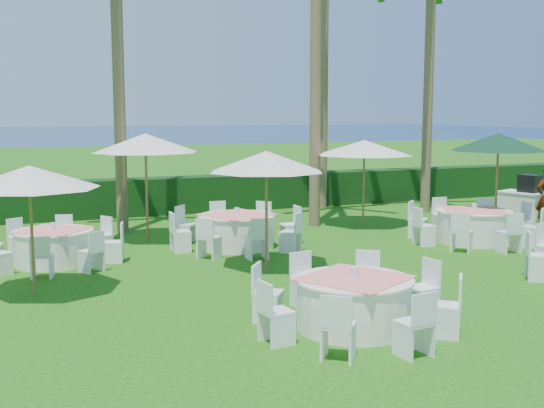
{
  "coord_description": "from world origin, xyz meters",
  "views": [
    {
      "loc": [
        -5.15,
        -10.1,
        3.32
      ],
      "look_at": [
        0.63,
        3.85,
        1.3
      ],
      "focal_mm": 45.0,
      "sensor_mm": 36.0,
      "label": 1
    }
  ],
  "objects_px": {
    "banquet_table_b": "(354,302)",
    "umbrella_green": "(498,142)",
    "banquet_table_d": "(54,246)",
    "banquet_table_f": "(473,225)",
    "banquet_table_e": "(237,230)",
    "umbrella_d": "(364,148)",
    "umbrella_b": "(266,162)",
    "umbrella_a": "(29,177)",
    "umbrella_c": "(145,143)"
  },
  "relations": [
    {
      "from": "banquet_table_b",
      "to": "banquet_table_f",
      "type": "relative_size",
      "value": 0.96
    },
    {
      "from": "banquet_table_d",
      "to": "umbrella_d",
      "type": "xyz_separation_m",
      "value": [
        8.91,
        1.8,
        1.91
      ]
    },
    {
      "from": "umbrella_c",
      "to": "umbrella_d",
      "type": "xyz_separation_m",
      "value": [
        6.41,
        -0.07,
        -0.24
      ]
    },
    {
      "from": "banquet_table_d",
      "to": "umbrella_c",
      "type": "relative_size",
      "value": 1.08
    },
    {
      "from": "umbrella_b",
      "to": "umbrella_a",
      "type": "bearing_deg",
      "value": -175.63
    },
    {
      "from": "banquet_table_e",
      "to": "umbrella_b",
      "type": "height_order",
      "value": "umbrella_b"
    },
    {
      "from": "banquet_table_d",
      "to": "banquet_table_f",
      "type": "xyz_separation_m",
      "value": [
        10.27,
        -1.48,
        0.04
      ]
    },
    {
      "from": "banquet_table_b",
      "to": "umbrella_a",
      "type": "xyz_separation_m",
      "value": [
        -4.46,
        3.88,
        1.76
      ]
    },
    {
      "from": "umbrella_b",
      "to": "banquet_table_d",
      "type": "bearing_deg",
      "value": 150.59
    },
    {
      "from": "banquet_table_d",
      "to": "umbrella_green",
      "type": "height_order",
      "value": "umbrella_green"
    },
    {
      "from": "banquet_table_b",
      "to": "umbrella_c",
      "type": "height_order",
      "value": "umbrella_c"
    },
    {
      "from": "banquet_table_b",
      "to": "banquet_table_e",
      "type": "height_order",
      "value": "banquet_table_e"
    },
    {
      "from": "umbrella_a",
      "to": "banquet_table_b",
      "type": "bearing_deg",
      "value": -41.06
    },
    {
      "from": "banquet_table_d",
      "to": "umbrella_a",
      "type": "bearing_deg",
      "value": -102.0
    },
    {
      "from": "umbrella_d",
      "to": "umbrella_green",
      "type": "distance_m",
      "value": 3.77
    },
    {
      "from": "banquet_table_f",
      "to": "umbrella_green",
      "type": "xyz_separation_m",
      "value": [
        1.05,
        0.41,
        2.11
      ]
    },
    {
      "from": "banquet_table_b",
      "to": "umbrella_a",
      "type": "height_order",
      "value": "umbrella_a"
    },
    {
      "from": "banquet_table_d",
      "to": "umbrella_b",
      "type": "distance_m",
      "value": 5.13
    },
    {
      "from": "banquet_table_b",
      "to": "banquet_table_e",
      "type": "xyz_separation_m",
      "value": [
        0.48,
        6.75,
        0.01
      ]
    },
    {
      "from": "banquet_table_b",
      "to": "umbrella_c",
      "type": "distance_m",
      "value": 8.83
    },
    {
      "from": "banquet_table_e",
      "to": "umbrella_green",
      "type": "bearing_deg",
      "value": -10.17
    },
    {
      "from": "umbrella_a",
      "to": "umbrella_c",
      "type": "relative_size",
      "value": 0.89
    },
    {
      "from": "banquet_table_d",
      "to": "umbrella_d",
      "type": "relative_size",
      "value": 1.06
    },
    {
      "from": "banquet_table_d",
      "to": "banquet_table_f",
      "type": "bearing_deg",
      "value": -8.22
    },
    {
      "from": "umbrella_a",
      "to": "umbrella_b",
      "type": "distance_m",
      "value": 4.73
    },
    {
      "from": "banquet_table_d",
      "to": "banquet_table_e",
      "type": "distance_m",
      "value": 4.37
    },
    {
      "from": "umbrella_a",
      "to": "umbrella_c",
      "type": "xyz_separation_m",
      "value": [
        3.08,
        4.57,
        0.37
      ]
    },
    {
      "from": "umbrella_b",
      "to": "umbrella_green",
      "type": "distance_m",
      "value": 7.29
    },
    {
      "from": "banquet_table_d",
      "to": "umbrella_b",
      "type": "bearing_deg",
      "value": -29.41
    },
    {
      "from": "banquet_table_d",
      "to": "umbrella_green",
      "type": "relative_size",
      "value": 1.08
    },
    {
      "from": "banquet_table_f",
      "to": "umbrella_b",
      "type": "xyz_separation_m",
      "value": [
        -6.13,
        -0.85,
        1.87
      ]
    },
    {
      "from": "banquet_table_d",
      "to": "umbrella_a",
      "type": "height_order",
      "value": "umbrella_a"
    },
    {
      "from": "umbrella_b",
      "to": "umbrella_c",
      "type": "bearing_deg",
      "value": 111.32
    },
    {
      "from": "umbrella_a",
      "to": "umbrella_green",
      "type": "bearing_deg",
      "value": 7.76
    },
    {
      "from": "umbrella_b",
      "to": "umbrella_d",
      "type": "bearing_deg",
      "value": 41.0
    },
    {
      "from": "banquet_table_e",
      "to": "umbrella_a",
      "type": "xyz_separation_m",
      "value": [
        -4.94,
        -2.87,
        1.74
      ]
    },
    {
      "from": "umbrella_d",
      "to": "banquet_table_f",
      "type": "bearing_deg",
      "value": -67.49
    },
    {
      "from": "banquet_table_b",
      "to": "umbrella_green",
      "type": "bearing_deg",
      "value": 36.51
    },
    {
      "from": "banquet_table_d",
      "to": "umbrella_c",
      "type": "height_order",
      "value": "umbrella_c"
    },
    {
      "from": "banquet_table_f",
      "to": "umbrella_a",
      "type": "bearing_deg",
      "value": -173.61
    },
    {
      "from": "banquet_table_b",
      "to": "umbrella_b",
      "type": "distance_m",
      "value": 4.65
    },
    {
      "from": "umbrella_c",
      "to": "umbrella_green",
      "type": "distance_m",
      "value": 9.3
    },
    {
      "from": "umbrella_c",
      "to": "umbrella_b",
      "type": "bearing_deg",
      "value": -68.68
    },
    {
      "from": "banquet_table_b",
      "to": "banquet_table_d",
      "type": "relative_size",
      "value": 1.06
    },
    {
      "from": "banquet_table_d",
      "to": "umbrella_green",
      "type": "xyz_separation_m",
      "value": [
        11.32,
        -1.08,
        2.15
      ]
    },
    {
      "from": "banquet_table_e",
      "to": "umbrella_d",
      "type": "height_order",
      "value": "umbrella_d"
    },
    {
      "from": "umbrella_a",
      "to": "umbrella_d",
      "type": "xyz_separation_m",
      "value": [
        9.48,
        4.5,
        0.13
      ]
    },
    {
      "from": "banquet_table_e",
      "to": "umbrella_c",
      "type": "distance_m",
      "value": 3.3
    },
    {
      "from": "umbrella_d",
      "to": "umbrella_green",
      "type": "xyz_separation_m",
      "value": [
        2.41,
        -2.88,
        0.24
      ]
    },
    {
      "from": "umbrella_c",
      "to": "banquet_table_f",
      "type": "bearing_deg",
      "value": -23.36
    }
  ]
}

